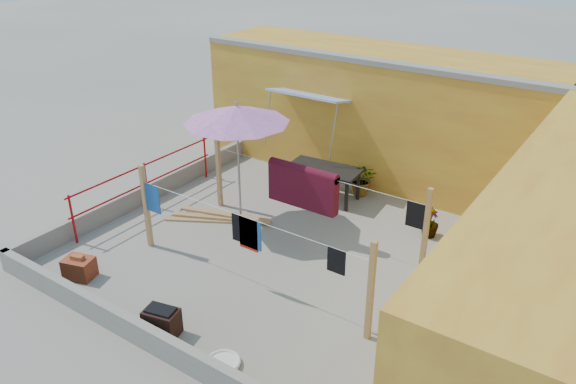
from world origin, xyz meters
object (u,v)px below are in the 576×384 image
at_px(brazier, 162,322).
at_px(water_jug_a, 471,280).
at_px(water_jug_b, 504,257).
at_px(outdoor_table, 324,171).
at_px(plant_back_a, 362,179).
at_px(green_hose, 491,272).
at_px(brick_stack, 79,268).
at_px(white_basin, 223,363).
at_px(patio_umbrella, 237,115).

height_order(brazier, water_jug_a, brazier).
distance_m(brazier, water_jug_b, 6.56).
relative_size(outdoor_table, plant_back_a, 2.13).
distance_m(water_jug_a, plant_back_a, 4.14).
bearing_deg(green_hose, plant_back_a, 155.61).
distance_m(outdoor_table, green_hose, 4.47).
bearing_deg(brick_stack, plant_back_a, 66.24).
distance_m(brick_stack, white_basin, 3.75).
relative_size(brick_stack, water_jug_b, 1.73).
height_order(white_basin, water_jug_a, water_jug_a).
bearing_deg(outdoor_table, white_basin, -73.35).
bearing_deg(plant_back_a, brazier, -92.16).
bearing_deg(patio_umbrella, brick_stack, -106.00).
distance_m(patio_umbrella, water_jug_a, 5.64).
height_order(outdoor_table, water_jug_a, outdoor_table).
bearing_deg(brick_stack, green_hose, 35.27).
xyz_separation_m(patio_umbrella, plant_back_a, (1.69, 2.60, -2.00)).
height_order(brick_stack, plant_back_a, plant_back_a).
distance_m(patio_umbrella, water_jug_b, 6.05).
distance_m(patio_umbrella, plant_back_a, 3.69).
height_order(green_hose, plant_back_a, plant_back_a).
height_order(outdoor_table, plant_back_a, plant_back_a).
bearing_deg(brick_stack, outdoor_table, 69.43).
distance_m(patio_umbrella, green_hose, 5.92).
xyz_separation_m(brick_stack, white_basin, (3.74, -0.26, -0.15)).
height_order(brazier, water_jug_b, brazier).
distance_m(brazier, plant_back_a, 6.41).
relative_size(water_jug_b, green_hose, 0.64).
bearing_deg(water_jug_b, outdoor_table, 173.85).
relative_size(brazier, water_jug_b, 1.70).
distance_m(outdoor_table, water_jug_b, 4.47).
relative_size(brick_stack, water_jug_a, 2.02).
distance_m(outdoor_table, white_basin, 5.98).
bearing_deg(brick_stack, water_jug_a, 32.21).
height_order(patio_umbrella, white_basin, patio_umbrella).
xyz_separation_m(white_basin, water_jug_b, (2.70, 5.22, 0.11)).
bearing_deg(green_hose, water_jug_b, 78.63).
bearing_deg(plant_back_a, green_hose, -24.39).
distance_m(water_jug_a, green_hose, 0.65).
distance_m(white_basin, water_jug_b, 5.88).
bearing_deg(plant_back_a, water_jug_a, -33.20).
bearing_deg(brick_stack, water_jug_b, 37.59).
bearing_deg(white_basin, green_hose, 61.22).
bearing_deg(brick_stack, patio_umbrella, 74.00).
xyz_separation_m(white_basin, plant_back_a, (-1.04, 6.40, 0.37)).
xyz_separation_m(white_basin, water_jug_a, (2.42, 4.14, 0.09)).
relative_size(patio_umbrella, white_basin, 5.50).
height_order(patio_umbrella, green_hose, patio_umbrella).
relative_size(outdoor_table, green_hose, 3.14).
bearing_deg(brazier, plant_back_a, 87.84).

